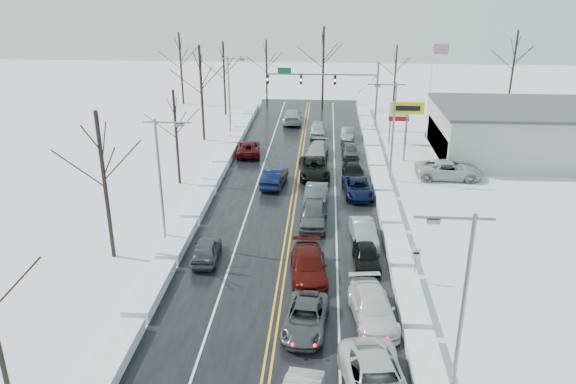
# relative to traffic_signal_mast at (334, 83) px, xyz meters

# --- Properties ---
(ground) EXTENTS (160.00, 160.00, 0.00)m
(ground) POSITION_rel_traffic_signal_mast_xyz_m (-3.45, -27.99, -5.48)
(ground) COLOR silver
(ground) RESTS_ON ground
(road_surface) EXTENTS (14.00, 84.00, 0.01)m
(road_surface) POSITION_rel_traffic_signal_mast_xyz_m (-3.45, -25.99, -5.47)
(road_surface) COLOR black
(road_surface) RESTS_ON ground
(snow_bank_left) EXTENTS (1.55, 72.00, 0.69)m
(snow_bank_left) POSITION_rel_traffic_signal_mast_xyz_m (-11.05, -25.99, -5.48)
(snow_bank_left) COLOR white
(snow_bank_left) RESTS_ON ground
(snow_bank_right) EXTENTS (1.55, 72.00, 0.69)m
(snow_bank_right) POSITION_rel_traffic_signal_mast_xyz_m (4.15, -25.99, -5.48)
(snow_bank_right) COLOR white
(snow_bank_right) RESTS_ON ground
(traffic_signal_mast) EXTENTS (13.28, 0.39, 8.00)m
(traffic_signal_mast) POSITION_rel_traffic_signal_mast_xyz_m (0.00, 0.00, 0.00)
(traffic_signal_mast) COLOR slate
(traffic_signal_mast) RESTS_ON ground
(tires_plus_sign) EXTENTS (3.20, 0.34, 6.00)m
(tires_plus_sign) POSITION_rel_traffic_signal_mast_xyz_m (7.05, -12.00, -0.49)
(tires_plus_sign) COLOR slate
(tires_plus_sign) RESTS_ON ground
(used_vehicles_sign) EXTENTS (2.20, 0.22, 4.65)m
(used_vehicles_sign) POSITION_rel_traffic_signal_mast_xyz_m (7.05, -5.99, -2.16)
(used_vehicles_sign) COLOR slate
(used_vehicles_sign) RESTS_ON ground
(speed_limit_sign) EXTENTS (0.55, 0.09, 2.35)m
(speed_limit_sign) POSITION_rel_traffic_signal_mast_xyz_m (4.75, -35.99, -3.84)
(speed_limit_sign) COLOR slate
(speed_limit_sign) RESTS_ON ground
(flagpole) EXTENTS (1.87, 1.20, 10.00)m
(flagpole) POSITION_rel_traffic_signal_mast_xyz_m (11.72, 2.01, 0.45)
(flagpole) COLOR silver
(flagpole) RESTS_ON ground
(dealership_building) EXTENTS (20.40, 12.40, 5.30)m
(dealership_building) POSITION_rel_traffic_signal_mast_xyz_m (20.53, -9.99, -2.82)
(dealership_building) COLOR #A5A5A0
(dealership_building) RESTS_ON ground
(streetlight_se) EXTENTS (3.20, 0.25, 9.00)m
(streetlight_se) POSITION_rel_traffic_signal_mast_xyz_m (4.85, -45.99, -0.17)
(streetlight_se) COLOR slate
(streetlight_se) RESTS_ON ground
(streetlight_ne) EXTENTS (3.20, 0.25, 9.00)m
(streetlight_ne) POSITION_rel_traffic_signal_mast_xyz_m (4.85, -17.99, -0.17)
(streetlight_ne) COLOR slate
(streetlight_ne) RESTS_ON ground
(streetlight_sw) EXTENTS (3.20, 0.25, 9.00)m
(streetlight_sw) POSITION_rel_traffic_signal_mast_xyz_m (-11.74, -31.99, -0.17)
(streetlight_sw) COLOR slate
(streetlight_sw) RESTS_ON ground
(streetlight_nw) EXTENTS (3.20, 0.25, 9.00)m
(streetlight_nw) POSITION_rel_traffic_signal_mast_xyz_m (-11.74, -3.99, -0.17)
(streetlight_nw) COLOR slate
(streetlight_nw) RESTS_ON ground
(tree_left_b) EXTENTS (4.00, 4.00, 10.00)m
(tree_left_b) POSITION_rel_traffic_signal_mast_xyz_m (-14.95, -33.99, 1.51)
(tree_left_b) COLOR #2D231C
(tree_left_b) RESTS_ON ground
(tree_left_c) EXTENTS (3.40, 3.40, 8.50)m
(tree_left_c) POSITION_rel_traffic_signal_mast_xyz_m (-13.95, -19.99, 0.46)
(tree_left_c) COLOR #2D231C
(tree_left_c) RESTS_ON ground
(tree_left_d) EXTENTS (4.20, 4.20, 10.50)m
(tree_left_d) POSITION_rel_traffic_signal_mast_xyz_m (-14.65, -5.99, 1.86)
(tree_left_d) COLOR #2D231C
(tree_left_d) RESTS_ON ground
(tree_left_e) EXTENTS (3.80, 3.80, 9.50)m
(tree_left_e) POSITION_rel_traffic_signal_mast_xyz_m (-14.25, 6.01, 1.16)
(tree_left_e) COLOR #2D231C
(tree_left_e) RESTS_ON ground
(tree_far_a) EXTENTS (4.00, 4.00, 10.00)m
(tree_far_a) POSITION_rel_traffic_signal_mast_xyz_m (-21.45, 12.01, 1.51)
(tree_far_a) COLOR #2D231C
(tree_far_a) RESTS_ON ground
(tree_far_b) EXTENTS (3.60, 3.60, 9.00)m
(tree_far_b) POSITION_rel_traffic_signal_mast_xyz_m (-9.45, 13.01, 0.81)
(tree_far_b) COLOR #2D231C
(tree_far_b) RESTS_ON ground
(tree_far_c) EXTENTS (4.40, 4.40, 11.00)m
(tree_far_c) POSITION_rel_traffic_signal_mast_xyz_m (-1.45, 11.01, 2.21)
(tree_far_c) COLOR #2D231C
(tree_far_c) RESTS_ON ground
(tree_far_d) EXTENTS (3.40, 3.40, 8.50)m
(tree_far_d) POSITION_rel_traffic_signal_mast_xyz_m (8.55, 12.51, 0.46)
(tree_far_d) COLOR #2D231C
(tree_far_d) RESTS_ON ground
(tree_far_e) EXTENTS (4.20, 4.20, 10.50)m
(tree_far_e) POSITION_rel_traffic_signal_mast_xyz_m (24.55, 13.01, 1.86)
(tree_far_e) COLOR #2D231C
(tree_far_e) RESTS_ON ground
(queued_car_2) EXTENTS (2.67, 5.06, 1.36)m
(queued_car_2) POSITION_rel_traffic_signal_mast_xyz_m (-1.74, -41.32, -5.48)
(queued_car_2) COLOR #3F4245
(queued_car_2) RESTS_ON ground
(queued_car_3) EXTENTS (2.68, 5.60, 1.58)m
(queued_car_3) POSITION_rel_traffic_signal_mast_xyz_m (-1.77, -35.83, -5.48)
(queued_car_3) COLOR #440C09
(queued_car_3) RESTS_ON ground
(queued_car_4) EXTENTS (2.12, 5.06, 1.71)m
(queued_car_4) POSITION_rel_traffic_signal_mast_xyz_m (-1.67, -27.99, -5.48)
(queued_car_4) COLOR #45484B
(queued_car_4) RESTS_ON ground
(queued_car_5) EXTENTS (2.03, 5.10, 1.65)m
(queued_car_5) POSITION_rel_traffic_signal_mast_xyz_m (-1.57, -24.36, -5.48)
(queued_car_5) COLOR #3C3E41
(queued_car_5) RESTS_ON ground
(queued_car_6) EXTENTS (3.12, 6.05, 1.63)m
(queued_car_6) POSITION_rel_traffic_signal_mast_xyz_m (-1.89, -17.32, -5.48)
(queued_car_6) COLOR black
(queued_car_6) RESTS_ON ground
(queued_car_7) EXTENTS (2.56, 5.14, 1.43)m
(queued_car_7) POSITION_rel_traffic_signal_mast_xyz_m (-1.68, -11.39, -5.48)
(queued_car_7) COLOR #A4A7AC
(queued_car_7) RESTS_ON ground
(queued_car_8) EXTENTS (1.85, 4.58, 1.56)m
(queued_car_8) POSITION_rel_traffic_signal_mast_xyz_m (-1.82, -3.40, -5.48)
(queued_car_8) COLOR #A7AAAF
(queued_car_8) RESTS_ON ground
(queued_car_11) EXTENTS (2.88, 5.62, 1.56)m
(queued_car_11) POSITION_rel_traffic_signal_mast_xyz_m (1.88, -40.26, -5.48)
(queued_car_11) COLOR silver
(queued_car_11) RESTS_ON ground
(queued_car_12) EXTENTS (1.85, 4.14, 1.38)m
(queued_car_12) POSITION_rel_traffic_signal_mast_xyz_m (1.94, -34.06, -5.48)
(queued_car_12) COLOR black
(queued_car_12) RESTS_ON ground
(queued_car_13) EXTENTS (1.99, 4.56, 1.46)m
(queued_car_13) POSITION_rel_traffic_signal_mast_xyz_m (1.94, -30.67, -5.48)
(queued_car_13) COLOR #919398
(queued_car_13) RESTS_ON ground
(queued_car_14) EXTENTS (2.73, 5.18, 1.39)m
(queued_car_14) POSITION_rel_traffic_signal_mast_xyz_m (1.94, -21.86, -5.48)
(queued_car_14) COLOR black
(queued_car_14) RESTS_ON ground
(queued_car_15) EXTENTS (2.30, 4.73, 1.33)m
(queued_car_15) POSITION_rel_traffic_signal_mast_xyz_m (1.77, -17.74, -5.48)
(queued_car_15) COLOR black
(queued_car_15) RESTS_ON ground
(queued_car_16) EXTENTS (1.81, 4.09, 1.37)m
(queued_car_16) POSITION_rel_traffic_signal_mast_xyz_m (1.66, -11.10, -5.48)
(queued_car_16) COLOR #3B3D40
(queued_car_16) RESTS_ON ground
(queued_car_17) EXTENTS (1.76, 4.16, 1.34)m
(queued_car_17) POSITION_rel_traffic_signal_mast_xyz_m (1.63, -4.82, -5.48)
(queued_car_17) COLOR #474A4C
(queued_car_17) RESTS_ON ground
(oncoming_car_0) EXTENTS (2.23, 5.01, 1.60)m
(oncoming_car_0) POSITION_rel_traffic_signal_mast_xyz_m (-5.36, -19.91, -5.48)
(oncoming_car_0) COLOR #0B1333
(oncoming_car_0) RESTS_ON ground
(oncoming_car_1) EXTENTS (2.96, 5.37, 1.42)m
(oncoming_car_1) POSITION_rel_traffic_signal_mast_xyz_m (-8.90, -11.07, -5.48)
(oncoming_car_1) COLOR #47090D
(oncoming_car_1) RESTS_ON ground
(oncoming_car_2) EXTENTS (2.57, 5.88, 1.68)m
(oncoming_car_2) POSITION_rel_traffic_signal_mast_xyz_m (-5.12, 2.34, -5.48)
(oncoming_car_2) COLOR #A5A8AD
(oncoming_car_2) RESTS_ON ground
(oncoming_car_3) EXTENTS (1.87, 4.24, 1.42)m
(oncoming_car_3) POSITION_rel_traffic_signal_mast_xyz_m (-8.61, -33.99, -5.48)
(oncoming_car_3) COLOR #44474A
(oncoming_car_3) RESTS_ON ground
(parked_car_0) EXTENTS (6.14, 2.91, 1.69)m
(parked_car_0) POSITION_rel_traffic_signal_mast_xyz_m (10.49, -17.05, -5.48)
(parked_car_0) COLOR #B9B9BB
(parked_car_0) RESTS_ON ground
(parked_car_1) EXTENTS (2.72, 5.62, 1.58)m
(parked_car_1) POSITION_rel_traffic_signal_mast_xyz_m (13.59, -12.57, -5.48)
(parked_car_1) COLOR black
(parked_car_1) RESTS_ON ground
(parked_car_2) EXTENTS (2.13, 4.49, 1.48)m
(parked_car_2) POSITION_rel_traffic_signal_mast_xyz_m (11.58, -4.73, -5.48)
(parked_car_2) COLOR black
(parked_car_2) RESTS_ON ground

